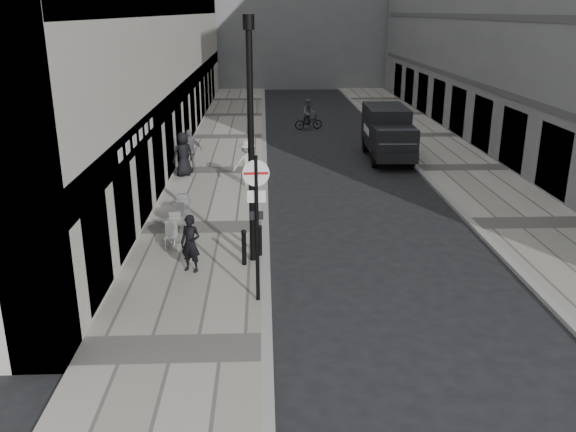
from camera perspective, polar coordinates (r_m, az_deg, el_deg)
name	(u,v)px	position (r m, az deg, el deg)	size (l,w,h in m)	color
sidewalk	(220,171)	(27.64, -6.38, 4.22)	(4.00, 60.00, 0.12)	#A7A097
far_sidewalk	(461,168)	(29.00, 15.91, 4.30)	(4.00, 60.00, 0.12)	#A7A097
walking_man	(191,244)	(16.70, -9.11, -2.56)	(0.58, 0.38, 1.60)	black
sign_post	(257,210)	(14.33, -2.96, 0.57)	(0.63, 0.10, 3.65)	black
lamppost	(251,131)	(16.47, -3.51, 7.94)	(0.30, 0.30, 6.70)	black
bollard_near	(244,248)	(17.06, -4.13, -3.05)	(0.13, 0.13, 0.97)	black
bollard_far	(260,241)	(17.69, -2.63, -2.38)	(0.12, 0.12, 0.87)	black
panel_van	(388,131)	(30.20, 9.31, 7.89)	(2.08, 5.27, 2.46)	black
cyclist	(309,118)	(37.57, 1.94, 9.18)	(1.80, 0.97, 1.84)	black
pedestrian_a	(190,151)	(27.26, -9.16, 6.05)	(1.10, 0.46, 1.88)	slate
pedestrian_b	(247,163)	(24.85, -3.83, 4.99)	(1.19, 0.68, 1.84)	beige
pedestrian_c	(183,154)	(26.57, -9.79, 5.72)	(0.93, 0.61, 1.90)	black
cafe_table_near	(181,211)	(20.56, -10.00, 0.44)	(0.69, 1.56, 0.89)	silver
cafe_table_mid	(174,230)	(18.93, -10.65, -1.26)	(0.67, 1.51, 0.86)	#BDBDC0
cafe_table_far	(183,208)	(21.01, -9.83, 0.73)	(0.63, 1.42, 0.81)	#B2B2B4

